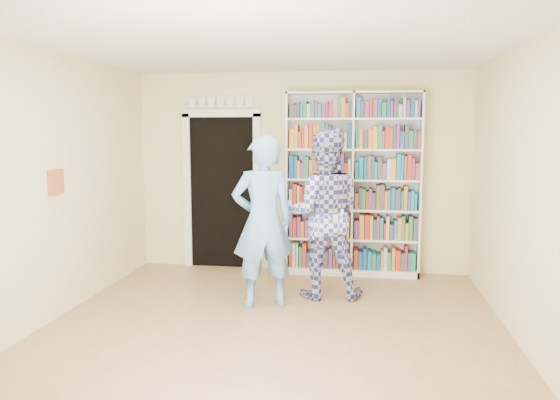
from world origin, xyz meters
name	(u,v)px	position (x,y,z in m)	size (l,w,h in m)	color
floor	(270,334)	(0.00, 0.00, 0.00)	(5.00, 5.00, 0.00)	#8F6845
ceiling	(270,41)	(0.00, 0.00, 2.70)	(5.00, 5.00, 0.00)	white
wall_back	(301,172)	(0.00, 2.50, 1.35)	(4.50, 4.50, 0.00)	beige
wall_left	(43,189)	(-2.25, 0.00, 1.35)	(5.00, 5.00, 0.00)	beige
wall_right	(530,197)	(2.25, 0.00, 1.35)	(5.00, 5.00, 0.00)	beige
bookshelf	(353,184)	(0.71, 2.34, 1.22)	(1.76, 0.33, 2.42)	white
doorway	(222,184)	(-1.10, 2.48, 1.18)	(1.10, 0.08, 2.43)	black
wall_art	(56,182)	(-2.23, 0.20, 1.40)	(0.03, 0.25, 0.25)	brown
man_blue	(263,222)	(-0.22, 0.84, 0.93)	(0.68, 0.45, 1.87)	#66A4E4
man_plaid	(323,214)	(0.40, 1.29, 0.96)	(0.94, 0.73, 1.93)	navy
paper_sheet	(335,221)	(0.54, 1.12, 0.92)	(0.19, 0.01, 0.27)	white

